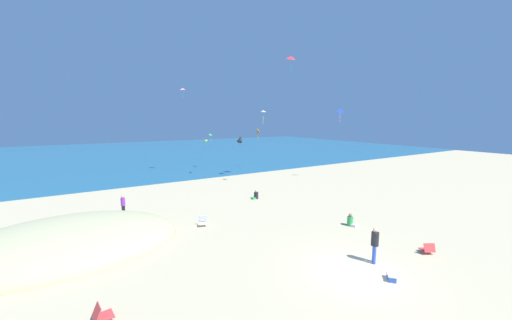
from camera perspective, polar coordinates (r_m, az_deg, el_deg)
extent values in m
plane|color=#C6B58C|center=(21.31, -2.69, -10.01)|extent=(120.00, 120.00, 0.00)
cube|color=#236084|center=(61.19, -22.42, 1.23)|extent=(120.00, 60.00, 0.05)
ellipsoid|color=#BBB485|center=(18.49, -33.28, -14.23)|extent=(11.25, 7.88, 2.78)
cube|color=#D13D3D|center=(17.33, 30.50, -14.97)|extent=(0.70, 0.66, 0.03)
cube|color=#D13D3D|center=(17.07, 31.00, -14.61)|extent=(0.56, 0.42, 0.42)
cylinder|color=#B7B7BC|center=(17.32, 29.44, -15.17)|extent=(0.02, 0.02, 0.15)
cylinder|color=#B7B7BC|center=(17.60, 31.02, -14.91)|extent=(0.02, 0.02, 0.15)
cube|color=#D13D3D|center=(11.87, -27.51, -25.53)|extent=(0.53, 0.61, 0.03)
cube|color=#D13D3D|center=(11.72, -28.91, -24.84)|extent=(0.29, 0.58, 0.44)
cylinder|color=#B7B7BC|center=(12.17, -27.05, -25.13)|extent=(0.02, 0.02, 0.20)
cube|color=white|center=(18.68, -10.48, -12.20)|extent=(0.65, 0.61, 0.03)
cube|color=white|center=(18.84, -10.47, -11.33)|extent=(0.54, 0.37, 0.44)
cylinder|color=#B7B7BC|center=(18.58, -9.68, -12.59)|extent=(0.02, 0.02, 0.18)
cylinder|color=#B7B7BC|center=(18.60, -11.29, -12.61)|extent=(0.02, 0.02, 0.18)
cube|color=#2D56B7|center=(14.06, 25.10, -20.23)|extent=(0.57, 0.55, 0.22)
cube|color=white|center=(14.00, 25.14, -19.76)|extent=(0.58, 0.57, 0.04)
cylinder|color=black|center=(24.40, 0.03, -6.99)|extent=(0.38, 0.38, 0.55)
sphere|color=tan|center=(24.31, 0.03, -6.15)|extent=(0.22, 0.22, 0.22)
cube|color=green|center=(24.33, -0.40, -7.51)|extent=(0.41, 0.30, 0.16)
cylinder|color=black|center=(22.27, -24.52, -8.99)|extent=(0.12, 0.12, 0.71)
cylinder|color=black|center=(22.15, -24.76, -9.09)|extent=(0.12, 0.12, 0.71)
cylinder|color=purple|center=(22.04, -24.73, -7.49)|extent=(0.40, 0.40, 0.53)
sphere|color=tan|center=(21.96, -24.79, -6.60)|extent=(0.20, 0.20, 0.20)
cylinder|color=green|center=(19.38, 18.04, -11.40)|extent=(0.43, 0.43, 0.56)
sphere|color=#846047|center=(19.25, 18.09, -10.32)|extent=(0.23, 0.23, 0.23)
cube|color=white|center=(19.34, 18.60, -12.09)|extent=(0.36, 0.45, 0.16)
cylinder|color=blue|center=(15.14, 22.19, -16.63)|extent=(0.15, 0.15, 0.85)
cylinder|color=blue|center=(14.97, 22.26, -16.93)|extent=(0.15, 0.15, 0.85)
cylinder|color=black|center=(14.77, 22.38, -14.16)|extent=(0.48, 0.48, 0.63)
sphere|color=tan|center=(14.62, 22.47, -12.63)|extent=(0.23, 0.23, 0.23)
cube|color=orange|center=(38.80, 0.37, 5.64)|extent=(0.18, 0.76, 0.76)
cylinder|color=orange|center=(38.83, 0.37, 4.53)|extent=(0.09, 0.04, 0.96)
cone|color=black|center=(33.16, -3.15, 4.15)|extent=(1.09, 1.02, 0.95)
cylinder|color=red|center=(33.20, -3.14, 3.20)|extent=(0.05, 0.05, 0.50)
pyramid|color=red|center=(31.32, 6.95, 19.38)|extent=(0.93, 0.77, 0.46)
cylinder|color=#1EADAD|center=(31.19, 6.87, 17.65)|extent=(0.04, 0.10, 0.78)
pyramid|color=#99DB33|center=(34.24, -10.06, 3.75)|extent=(0.62, 0.72, 0.42)
cylinder|color=purple|center=(34.30, -9.94, 2.75)|extent=(0.07, 0.05, 0.41)
pyramid|color=white|center=(28.38, 1.45, 9.60)|extent=(0.51, 0.55, 0.19)
cylinder|color=#99DB33|center=(28.36, 1.43, 8.09)|extent=(0.19, 0.13, 0.89)
pyramid|color=green|center=(38.75, -8.87, 5.01)|extent=(0.69, 0.69, 0.35)
cylinder|color=orange|center=(38.80, -8.91, 4.14)|extent=(0.05, 0.05, 0.46)
cube|color=blue|center=(32.16, 16.23, 9.17)|extent=(0.70, 0.35, 0.76)
cylinder|color=pink|center=(32.15, 16.18, 7.97)|extent=(0.08, 0.14, 0.82)
pyramid|color=pink|center=(36.13, -14.25, 13.36)|extent=(0.87, 0.80, 0.33)
cylinder|color=#1EADAD|center=(36.05, -14.18, 12.15)|extent=(0.05, 0.07, 0.59)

